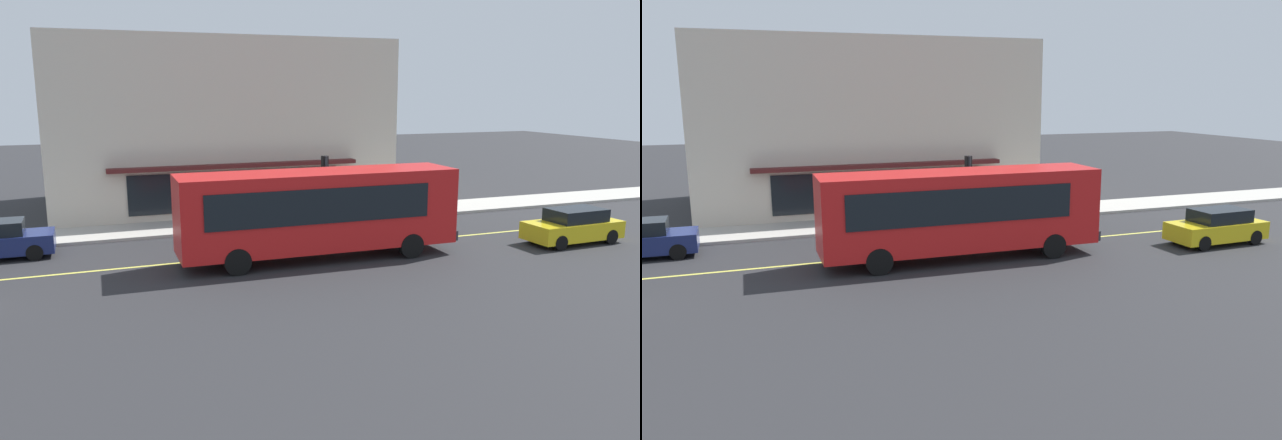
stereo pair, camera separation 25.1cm
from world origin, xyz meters
The scene contains 8 objects.
ground centered at (0.00, 0.00, 0.00)m, with size 120.00×120.00×0.00m, color #28282B.
sidewalk centered at (0.00, 5.99, 0.07)m, with size 80.00×3.17×0.15m, color #B2ADA3.
lane_centre_stripe centered at (0.00, 0.00, 0.00)m, with size 36.00×0.16×0.01m, color #D8D14C.
storefront_building centered at (-0.03, 13.11, 4.64)m, with size 18.31×11.70×9.30m.
bus centered at (1.13, -1.32, 1.99)m, with size 11.17×2.76×3.50m.
traffic_light centered at (3.92, 5.26, 2.53)m, with size 0.30×0.52×3.20m.
car_yellow centered at (12.44, -2.82, 0.74)m, with size 4.36×1.98×1.52m.
pedestrian_waiting centered at (10.77, 5.96, 1.18)m, with size 0.34×0.34×1.72m.
Camera 1 is at (-7.41, -23.81, 6.61)m, focal length 35.07 mm.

